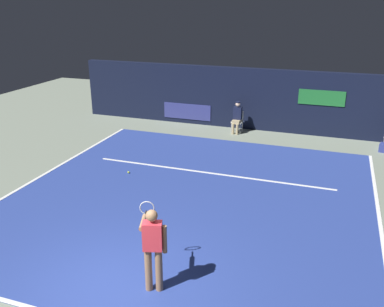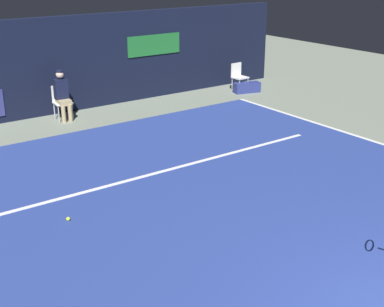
{
  "view_description": "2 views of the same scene",
  "coord_description": "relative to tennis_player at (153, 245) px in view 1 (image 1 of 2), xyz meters",
  "views": [
    {
      "loc": [
        3.56,
        -5.77,
        5.27
      ],
      "look_at": [
        -0.18,
        4.91,
        1.09
      ],
      "focal_mm": 39.02,
      "sensor_mm": 36.0,
      "label": 1
    },
    {
      "loc": [
        -5.35,
        -2.28,
        4.13
      ],
      "look_at": [
        -0.12,
        5.0,
        0.76
      ],
      "focal_mm": 49.63,
      "sensor_mm": 36.0,
      "label": 2
    }
  ],
  "objects": [
    {
      "name": "line_service",
      "position": [
        -0.67,
        5.82,
        -0.97
      ],
      "size": [
        7.84,
        0.1,
        0.01
      ],
      "primitive_type": "cube",
      "color": "white",
      "rests_on": "court_surface"
    },
    {
      "name": "court_surface",
      "position": [
        -0.67,
        3.98,
        -0.98
      ],
      "size": [
        10.05,
        10.55,
        0.01
      ],
      "primitive_type": "cube",
      "color": "navy",
      "rests_on": "ground"
    },
    {
      "name": "ground_plane",
      "position": [
        -0.67,
        3.98,
        -0.99
      ],
      "size": [
        30.3,
        30.3,
        0.0
      ],
      "primitive_type": "plane",
      "color": "gray"
    },
    {
      "name": "tennis_ball",
      "position": [
        -3.13,
        4.95,
        -0.94
      ],
      "size": [
        0.07,
        0.07,
        0.07
      ],
      "primitive_type": "sphere",
      "color": "#CCE033",
      "rests_on": "court_surface"
    },
    {
      "name": "tennis_player",
      "position": [
        0.0,
        0.0,
        0.0
      ],
      "size": [
        0.83,
        0.92,
        1.73
      ],
      "color": "#8C6647",
      "rests_on": "ground"
    },
    {
      "name": "line_judge_on_chair",
      "position": [
        -0.88,
        10.41,
        -0.3
      ],
      "size": [
        0.46,
        0.54,
        1.32
      ],
      "color": "white",
      "rests_on": "ground"
    },
    {
      "name": "back_wall",
      "position": [
        -0.67,
        11.2,
        0.31
      ],
      "size": [
        15.2,
        0.33,
        2.6
      ],
      "color": "black",
      "rests_on": "ground"
    },
    {
      "name": "line_sideline_right",
      "position": [
        -5.64,
        3.98,
        -0.97
      ],
      "size": [
        0.1,
        10.55,
        0.01
      ],
      "primitive_type": "cube",
      "color": "white",
      "rests_on": "court_surface"
    },
    {
      "name": "line_sideline_left",
      "position": [
        4.31,
        3.98,
        -0.97
      ],
      "size": [
        0.1,
        10.55,
        0.01
      ],
      "primitive_type": "cube",
      "color": "white",
      "rests_on": "court_surface"
    }
  ]
}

